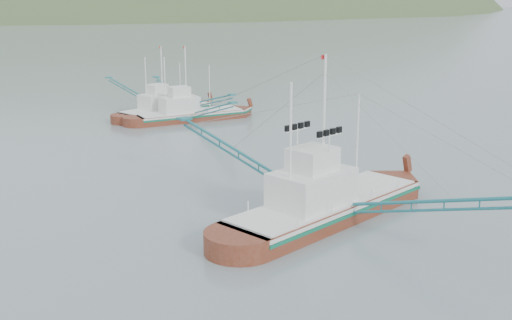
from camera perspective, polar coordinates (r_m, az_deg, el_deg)
ground at (r=40.45m, az=4.91°, el=-6.15°), size 1200.00×1200.00×0.00m
main_boat at (r=41.62m, az=6.18°, el=-2.63°), size 16.30×28.31×11.58m
bg_boat_far at (r=77.94m, az=-8.12°, el=5.11°), size 12.64×21.77×8.96m
bg_boat_right at (r=74.57m, az=-6.01°, el=4.57°), size 12.91×22.71×9.23m
headland_right at (r=529.82m, az=-5.18°, el=13.02°), size 684.00×432.00×306.00m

